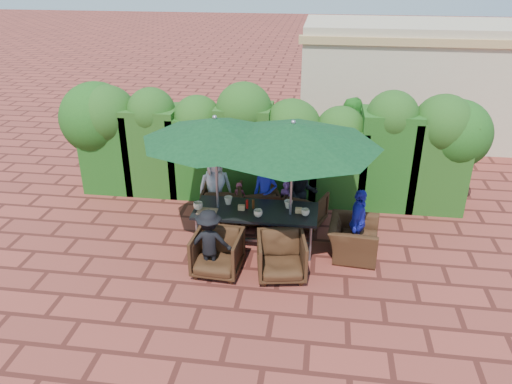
# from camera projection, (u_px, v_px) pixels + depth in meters

# --- Properties ---
(ground) EXTENTS (80.00, 80.00, 0.00)m
(ground) POSITION_uv_depth(u_px,v_px,m) (252.00, 251.00, 9.03)
(ground) COLOR maroon
(ground) RESTS_ON ground
(dining_table) EXTENTS (2.20, 0.90, 0.75)m
(dining_table) POSITION_uv_depth(u_px,v_px,m) (256.00, 214.00, 8.90)
(dining_table) COLOR black
(dining_table) RESTS_ON ground
(umbrella_left) EXTENTS (2.54, 2.54, 2.46)m
(umbrella_left) POSITION_uv_depth(u_px,v_px,m) (215.00, 129.00, 8.34)
(umbrella_left) COLOR gray
(umbrella_left) RESTS_ON ground
(umbrella_right) EXTENTS (2.96, 2.96, 2.46)m
(umbrella_right) POSITION_uv_depth(u_px,v_px,m) (293.00, 134.00, 8.10)
(umbrella_right) COLOR gray
(umbrella_right) RESTS_ON ground
(chair_far_left) EXTENTS (0.83, 0.79, 0.79)m
(chair_far_left) POSITION_uv_depth(u_px,v_px,m) (222.00, 201.00, 9.98)
(chair_far_left) COLOR black
(chair_far_left) RESTS_ON ground
(chair_far_mid) EXTENTS (0.95, 0.91, 0.79)m
(chair_far_mid) POSITION_uv_depth(u_px,v_px,m) (258.00, 203.00, 9.92)
(chair_far_mid) COLOR black
(chair_far_mid) RESTS_ON ground
(chair_far_right) EXTENTS (0.91, 0.88, 0.74)m
(chair_far_right) POSITION_uv_depth(u_px,v_px,m) (305.00, 208.00, 9.78)
(chair_far_right) COLOR black
(chair_far_right) RESTS_ON ground
(chair_near_left) EXTENTS (0.83, 0.78, 0.80)m
(chair_near_left) POSITION_uv_depth(u_px,v_px,m) (217.00, 251.00, 8.29)
(chair_near_left) COLOR black
(chair_near_left) RESTS_ON ground
(chair_near_right) EXTENTS (0.89, 0.85, 0.80)m
(chair_near_right) POSITION_uv_depth(u_px,v_px,m) (281.00, 255.00, 8.18)
(chair_near_right) COLOR black
(chair_near_right) RESTS_ON ground
(chair_end_right) EXTENTS (0.71, 1.02, 0.84)m
(chair_end_right) POSITION_uv_depth(u_px,v_px,m) (354.00, 233.00, 8.77)
(chair_end_right) COLOR black
(chair_end_right) RESTS_ON ground
(adult_far_left) EXTENTS (0.79, 0.65, 1.38)m
(adult_far_left) POSITION_uv_depth(u_px,v_px,m) (215.00, 187.00, 9.87)
(adult_far_left) COLOR silver
(adult_far_left) RESTS_ON ground
(adult_far_mid) EXTENTS (0.47, 0.38, 1.27)m
(adult_far_mid) POSITION_uv_depth(u_px,v_px,m) (265.00, 195.00, 9.68)
(adult_far_mid) COLOR #1F24AC
(adult_far_mid) RESTS_ON ground
(adult_far_right) EXTENTS (0.69, 0.48, 1.32)m
(adult_far_right) POSITION_uv_depth(u_px,v_px,m) (301.00, 193.00, 9.68)
(adult_far_right) COLOR black
(adult_far_right) RESTS_ON ground
(adult_near_left) EXTENTS (0.79, 0.45, 1.16)m
(adult_near_left) POSITION_uv_depth(u_px,v_px,m) (209.00, 242.00, 8.19)
(adult_near_left) COLOR black
(adult_near_left) RESTS_ON ground
(adult_end_right) EXTENTS (0.51, 0.79, 1.24)m
(adult_end_right) POSITION_uv_depth(u_px,v_px,m) (358.00, 222.00, 8.72)
(adult_end_right) COLOR #1F24AC
(adult_end_right) RESTS_ON ground
(child_left) EXTENTS (0.29, 0.25, 0.73)m
(child_left) POSITION_uv_depth(u_px,v_px,m) (239.00, 200.00, 10.08)
(child_left) COLOR #C74667
(child_left) RESTS_ON ground
(child_right) EXTENTS (0.37, 0.32, 0.89)m
(child_right) POSITION_uv_depth(u_px,v_px,m) (286.00, 202.00, 9.81)
(child_right) COLOR #964CA5
(child_right) RESTS_ON ground
(pedestrian_a) EXTENTS (1.82, 1.21, 1.83)m
(pedestrian_a) POSITION_uv_depth(u_px,v_px,m) (351.00, 134.00, 12.10)
(pedestrian_a) COLOR #2E8F27
(pedestrian_a) RESTS_ON ground
(pedestrian_b) EXTENTS (0.80, 0.57, 1.54)m
(pedestrian_b) POSITION_uv_depth(u_px,v_px,m) (368.00, 136.00, 12.42)
(pedestrian_b) COLOR #C74667
(pedestrian_b) RESTS_ON ground
(pedestrian_c) EXTENTS (1.11, 0.76, 1.59)m
(pedestrian_c) POSITION_uv_depth(u_px,v_px,m) (415.00, 141.00, 12.00)
(pedestrian_c) COLOR gray
(pedestrian_c) RESTS_ON ground
(cup_a) EXTENTS (0.17, 0.17, 0.14)m
(cup_a) POSITION_uv_depth(u_px,v_px,m) (198.00, 206.00, 8.86)
(cup_a) COLOR beige
(cup_a) RESTS_ON dining_table
(cup_b) EXTENTS (0.15, 0.15, 0.14)m
(cup_b) POSITION_uv_depth(u_px,v_px,m) (228.00, 200.00, 9.05)
(cup_b) COLOR beige
(cup_b) RESTS_ON dining_table
(cup_c) EXTENTS (0.16, 0.16, 0.13)m
(cup_c) POSITION_uv_depth(u_px,v_px,m) (258.00, 213.00, 8.62)
(cup_c) COLOR beige
(cup_c) RESTS_ON dining_table
(cup_d) EXTENTS (0.15, 0.15, 0.14)m
(cup_d) POSITION_uv_depth(u_px,v_px,m) (288.00, 204.00, 8.91)
(cup_d) COLOR beige
(cup_d) RESTS_ON dining_table
(cup_e) EXTENTS (0.15, 0.15, 0.12)m
(cup_e) POSITION_uv_depth(u_px,v_px,m) (305.00, 212.00, 8.66)
(cup_e) COLOR beige
(cup_e) RESTS_ON dining_table
(ketchup_bottle) EXTENTS (0.04, 0.04, 0.17)m
(ketchup_bottle) POSITION_uv_depth(u_px,v_px,m) (247.00, 204.00, 8.89)
(ketchup_bottle) COLOR #B20C0A
(ketchup_bottle) RESTS_ON dining_table
(sauce_bottle) EXTENTS (0.04, 0.04, 0.17)m
(sauce_bottle) POSITION_uv_depth(u_px,v_px,m) (253.00, 204.00, 8.89)
(sauce_bottle) COLOR #4C230C
(sauce_bottle) RESTS_ON dining_table
(serving_tray) EXTENTS (0.35, 0.25, 0.02)m
(serving_tray) POSITION_uv_depth(u_px,v_px,m) (207.00, 211.00, 8.80)
(serving_tray) COLOR #9A6D4A
(serving_tray) RESTS_ON dining_table
(number_block_left) EXTENTS (0.12, 0.06, 0.10)m
(number_block_left) POSITION_uv_depth(u_px,v_px,m) (241.00, 208.00, 8.84)
(number_block_left) COLOR #DBB270
(number_block_left) RESTS_ON dining_table
(number_block_right) EXTENTS (0.12, 0.06, 0.10)m
(number_block_right) POSITION_uv_depth(u_px,v_px,m) (299.00, 210.00, 8.74)
(number_block_right) COLOR #DBB270
(number_block_right) RESTS_ON dining_table
(hedge_wall) EXTENTS (9.10, 1.60, 2.53)m
(hedge_wall) POSITION_uv_depth(u_px,v_px,m) (260.00, 138.00, 10.54)
(hedge_wall) COLOR #143E11
(hedge_wall) RESTS_ON ground
(building) EXTENTS (6.20, 3.08, 3.20)m
(building) POSITION_uv_depth(u_px,v_px,m) (410.00, 81.00, 14.14)
(building) COLOR #C5B592
(building) RESTS_ON ground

